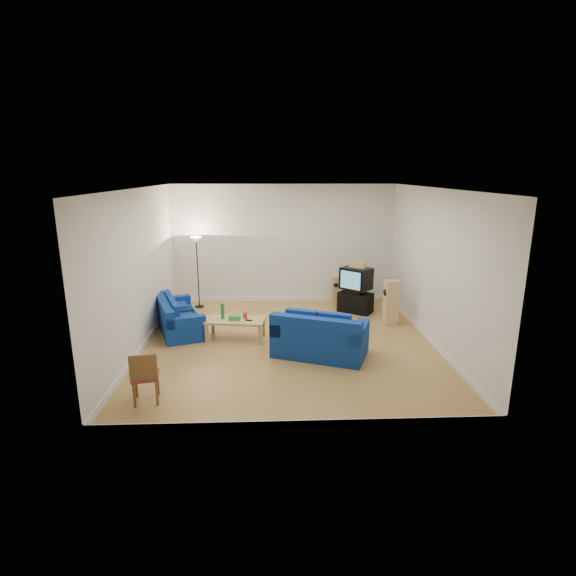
{
  "coord_description": "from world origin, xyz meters",
  "views": [
    {
      "loc": [
        -0.39,
        -8.88,
        3.52
      ],
      "look_at": [
        0.0,
        0.4,
        1.1
      ],
      "focal_mm": 28.0,
      "sensor_mm": 36.0,
      "label": 1
    }
  ],
  "objects_px": {
    "tv_stand": "(355,302)",
    "television": "(356,278)",
    "coffee_table": "(235,322)",
    "sofa_three_seat": "(177,319)",
    "sofa_loveseat": "(319,340)"
  },
  "relations": [
    {
      "from": "coffee_table",
      "to": "sofa_three_seat",
      "type": "bearing_deg",
      "value": 156.4
    },
    {
      "from": "sofa_loveseat",
      "to": "tv_stand",
      "type": "distance_m",
      "value": 3.06
    },
    {
      "from": "sofa_three_seat",
      "to": "sofa_loveseat",
      "type": "bearing_deg",
      "value": 42.76
    },
    {
      "from": "sofa_three_seat",
      "to": "sofa_loveseat",
      "type": "xyz_separation_m",
      "value": [
        3.07,
        -1.57,
        0.06
      ]
    },
    {
      "from": "sofa_three_seat",
      "to": "television",
      "type": "distance_m",
      "value": 4.52
    },
    {
      "from": "coffee_table",
      "to": "television",
      "type": "height_order",
      "value": "television"
    },
    {
      "from": "sofa_loveseat",
      "to": "coffee_table",
      "type": "relative_size",
      "value": 1.52
    },
    {
      "from": "sofa_loveseat",
      "to": "television",
      "type": "relative_size",
      "value": 2.29
    },
    {
      "from": "television",
      "to": "coffee_table",
      "type": "bearing_deg",
      "value": -104.73
    },
    {
      "from": "tv_stand",
      "to": "television",
      "type": "bearing_deg",
      "value": 129.34
    },
    {
      "from": "tv_stand",
      "to": "television",
      "type": "xyz_separation_m",
      "value": [
        -0.0,
        0.03,
        0.63
      ]
    },
    {
      "from": "sofa_three_seat",
      "to": "tv_stand",
      "type": "bearing_deg",
      "value": 85.75
    },
    {
      "from": "sofa_three_seat",
      "to": "tv_stand",
      "type": "distance_m",
      "value": 4.48
    },
    {
      "from": "television",
      "to": "tv_stand",
      "type": "bearing_deg",
      "value": -41.84
    },
    {
      "from": "sofa_three_seat",
      "to": "tv_stand",
      "type": "relative_size",
      "value": 2.5
    }
  ]
}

